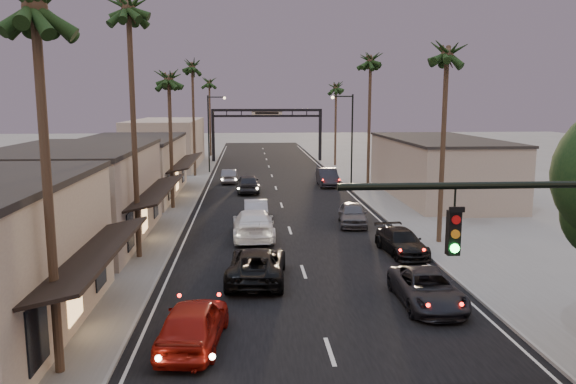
{
  "coord_description": "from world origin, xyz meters",
  "views": [
    {
      "loc": [
        -2.71,
        -7.76,
        8.44
      ],
      "look_at": [
        -0.1,
        28.39,
        2.5
      ],
      "focal_mm": 35.0,
      "sensor_mm": 36.0,
      "label": 1
    }
  ],
  "objects": [
    {
      "name": "ground",
      "position": [
        0.0,
        40.0,
        0.0
      ],
      "size": [
        200.0,
        200.0,
        0.0
      ],
      "primitive_type": "plane",
      "color": "slate",
      "rests_on": "ground"
    },
    {
      "name": "road",
      "position": [
        0.0,
        45.0,
        0.0
      ],
      "size": [
        14.0,
        120.0,
        0.02
      ],
      "primitive_type": "cube",
      "color": "black",
      "rests_on": "ground"
    },
    {
      "name": "sidewalk_left",
      "position": [
        -9.5,
        52.0,
        0.06
      ],
      "size": [
        5.0,
        92.0,
        0.12
      ],
      "primitive_type": "cube",
      "color": "slate",
      "rests_on": "ground"
    },
    {
      "name": "sidewalk_right",
      "position": [
        9.5,
        52.0,
        0.06
      ],
      "size": [
        5.0,
        92.0,
        0.12
      ],
      "primitive_type": "cube",
      "color": "slate",
      "rests_on": "ground"
    },
    {
      "name": "storefront_mid",
      "position": [
        -13.0,
        26.0,
        2.75
      ],
      "size": [
        8.0,
        14.0,
        5.5
      ],
      "primitive_type": "cube",
      "color": "gray",
      "rests_on": "ground"
    },
    {
      "name": "storefront_far",
      "position": [
        -13.0,
        42.0,
        2.5
      ],
      "size": [
        8.0,
        16.0,
        5.0
      ],
      "primitive_type": "cube",
      "color": "tan",
      "rests_on": "ground"
    },
    {
      "name": "storefront_dist",
      "position": [
        -13.0,
        65.0,
        3.0
      ],
      "size": [
        8.0,
        20.0,
        6.0
      ],
      "primitive_type": "cube",
      "color": "gray",
      "rests_on": "ground"
    },
    {
      "name": "building_right",
      "position": [
        14.0,
        40.0,
        2.5
      ],
      "size": [
        8.0,
        18.0,
        5.0
      ],
      "primitive_type": "cube",
      "color": "gray",
      "rests_on": "ground"
    },
    {
      "name": "arch",
      "position": [
        0.0,
        70.0,
        5.53
      ],
      "size": [
        15.2,
        0.4,
        7.27
      ],
      "color": "black",
      "rests_on": "ground"
    },
    {
      "name": "streetlight_right",
      "position": [
        6.92,
        45.0,
        5.33
      ],
      "size": [
        2.13,
        0.3,
        9.0
      ],
      "color": "black",
      "rests_on": "ground"
    },
    {
      "name": "streetlight_left",
      "position": [
        -6.92,
        58.0,
        5.33
      ],
      "size": [
        2.13,
        0.3,
        9.0
      ],
      "color": "black",
      "rests_on": "ground"
    },
    {
      "name": "palm_lb",
      "position": [
        -8.6,
        22.0,
        13.39
      ],
      "size": [
        3.2,
        3.2,
        15.2
      ],
      "color": "#38281C",
      "rests_on": "ground"
    },
    {
      "name": "palm_lc",
      "position": [
        -8.6,
        36.0,
        10.47
      ],
      "size": [
        3.2,
        3.2,
        12.2
      ],
      "color": "#38281C",
      "rests_on": "ground"
    },
    {
      "name": "palm_ld",
      "position": [
        -8.6,
        55.0,
        12.42
      ],
      "size": [
        3.2,
        3.2,
        14.2
      ],
      "color": "#38281C",
      "rests_on": "ground"
    },
    {
      "name": "palm_ra",
      "position": [
        8.6,
        24.0,
        11.44
      ],
      "size": [
        3.2,
        3.2,
        13.2
      ],
      "color": "#38281C",
      "rests_on": "ground"
    },
    {
      "name": "palm_rb",
      "position": [
        8.6,
        44.0,
        12.42
      ],
      "size": [
        3.2,
        3.2,
        14.2
      ],
      "color": "#38281C",
      "rests_on": "ground"
    },
    {
      "name": "palm_rc",
      "position": [
        8.6,
        64.0,
        10.47
      ],
      "size": [
        3.2,
        3.2,
        12.2
      ],
      "color": "#38281C",
      "rests_on": "ground"
    },
    {
      "name": "palm_far",
      "position": [
        -8.3,
        78.0,
        11.44
      ],
      "size": [
        3.2,
        3.2,
        13.2
      ],
      "color": "#38281C",
      "rests_on": "ground"
    },
    {
      "name": "oncoming_red",
      "position": [
        -4.66,
        10.82,
        0.84
      ],
      "size": [
        2.49,
        5.09,
        1.67
      ],
      "primitive_type": "imported",
      "rotation": [
        0.0,
        0.0,
        3.03
      ],
      "color": "maroon",
      "rests_on": "ground"
    },
    {
      "name": "oncoming_pickup",
      "position": [
        -2.33,
        17.83,
        0.79
      ],
      "size": [
        3.07,
        5.86,
        1.57
      ],
      "primitive_type": "imported",
      "rotation": [
        0.0,
        0.0,
        3.06
      ],
      "color": "black",
      "rests_on": "ground"
    },
    {
      "name": "oncoming_silver",
      "position": [
        -2.18,
        31.6,
        0.76
      ],
      "size": [
        1.65,
        4.61,
        1.51
      ],
      "primitive_type": "imported",
      "rotation": [
        0.0,
        0.0,
        3.15
      ],
      "color": "gray",
      "rests_on": "ground"
    },
    {
      "name": "oncoming_white",
      "position": [
        -2.4,
        26.1,
        0.89
      ],
      "size": [
        2.61,
        6.2,
        1.79
      ],
      "primitive_type": "imported",
      "rotation": [
        0.0,
        0.0,
        3.16
      ],
      "color": "white",
      "rests_on": "ground"
    },
    {
      "name": "oncoming_dgrey",
      "position": [
        -2.73,
        43.55,
        0.85
      ],
      "size": [
        2.26,
        5.1,
        1.7
      ],
      "primitive_type": "imported",
      "rotation": [
        0.0,
        0.0,
        3.19
      ],
      "color": "black",
      "rests_on": "ground"
    },
    {
      "name": "oncoming_grey_far",
      "position": [
        -4.6,
        49.81,
        0.71
      ],
      "size": [
        1.57,
        4.36,
        1.43
      ],
      "primitive_type": "imported",
      "rotation": [
        0.0,
        0.0,
        3.13
      ],
      "color": "#545359",
      "rests_on": "ground"
    },
    {
      "name": "curbside_near",
      "position": [
        4.67,
        14.1,
        0.71
      ],
      "size": [
        2.4,
        5.12,
        1.42
      ],
      "primitive_type": "imported",
      "rotation": [
        0.0,
        0.0,
        -0.01
      ],
      "color": "black",
      "rests_on": "ground"
    },
    {
      "name": "curbside_black",
      "position": [
        5.75,
        21.93,
        0.68
      ],
      "size": [
        2.4,
        4.88,
        1.36
      ],
      "primitive_type": "imported",
      "rotation": [
        0.0,
        0.0,
        0.11
      ],
      "color": "black",
      "rests_on": "ground"
    },
    {
      "name": "curbside_grey",
      "position": [
        4.39,
        29.33,
        0.77
      ],
      "size": [
        2.34,
        4.72,
        1.55
      ],
      "primitive_type": "imported",
      "rotation": [
        0.0,
        0.0,
        -0.12
      ],
      "color": "#49494E",
      "rests_on": "ground"
    },
    {
      "name": "curbside_far",
      "position": [
        5.19,
        47.1,
        0.86
      ],
      "size": [
        1.87,
        5.25,
        1.72
      ],
      "primitive_type": "imported",
      "rotation": [
        0.0,
        0.0,
        -0.01
      ],
      "color": "black",
      "rests_on": "ground"
    }
  ]
}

